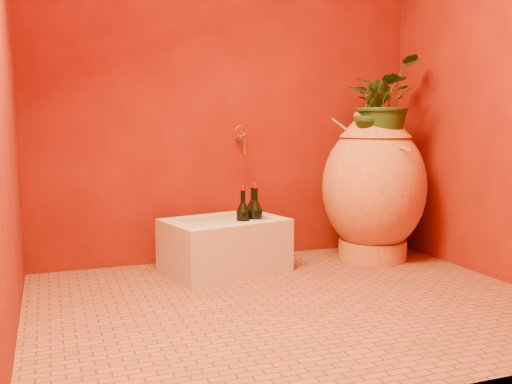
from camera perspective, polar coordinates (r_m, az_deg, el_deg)
name	(u,v)px	position (r m, az deg, el deg)	size (l,w,h in m)	color
floor	(292,303)	(2.86, 3.66, -11.00)	(2.50, 2.50, 0.00)	brown
wall_back	(230,62)	(3.67, -2.65, 12.82)	(2.50, 0.02, 2.50)	#5F0E05
wall_left	(0,27)	(2.51, -24.20, 14.79)	(0.02, 2.00, 2.50)	#5F0E05
wall_right	(507,53)	(3.43, 23.80, 12.60)	(0.02, 2.00, 2.50)	#5F0E05
amphora	(374,186)	(3.71, 11.71, 0.55)	(0.82, 0.82, 0.94)	#D17E3B
stone_basin	(225,246)	(3.38, -3.16, -5.45)	(0.76, 0.61, 0.31)	beige
wine_bottle_a	(243,223)	(3.33, -1.31, -3.13)	(0.08, 0.08, 0.34)	black
wine_bottle_b	(255,221)	(3.36, -0.06, -2.96)	(0.09, 0.09, 0.35)	black
wine_bottle_c	(253,219)	(3.47, -0.30, -2.68)	(0.08, 0.08, 0.34)	black
wall_tap	(241,138)	(3.58, -1.48, 5.40)	(0.08, 0.16, 0.18)	olive
plant_main	(382,101)	(3.68, 12.45, 8.89)	(0.49, 0.42, 0.54)	#1B3F16
plant_side	(372,112)	(3.59, 11.53, 7.82)	(0.22, 0.18, 0.40)	#1B3F16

